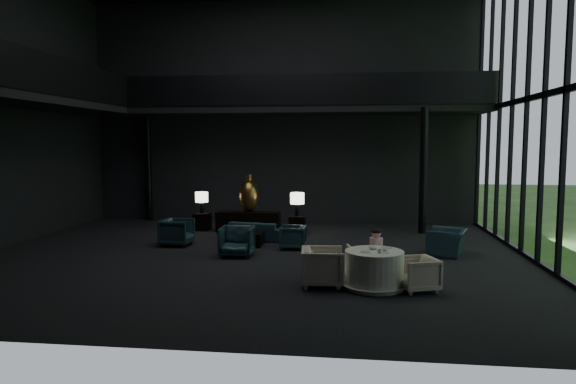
# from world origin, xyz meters

# --- Properties ---
(floor) EXTENTS (14.00, 12.00, 0.02)m
(floor) POSITION_xyz_m (0.00, 0.00, 0.00)
(floor) COLOR black
(floor) RESTS_ON ground
(wall_back) EXTENTS (14.00, 0.04, 8.00)m
(wall_back) POSITION_xyz_m (0.00, 6.00, 4.00)
(wall_back) COLOR black
(wall_back) RESTS_ON ground
(wall_front) EXTENTS (14.00, 0.04, 8.00)m
(wall_front) POSITION_xyz_m (0.00, -6.00, 4.00)
(wall_front) COLOR black
(wall_front) RESTS_ON ground
(curtain_wall) EXTENTS (0.20, 12.00, 8.00)m
(curtain_wall) POSITION_xyz_m (6.95, 0.00, 4.00)
(curtain_wall) COLOR black
(curtain_wall) RESTS_ON ground
(mezzanine_left) EXTENTS (2.00, 12.00, 0.25)m
(mezzanine_left) POSITION_xyz_m (-6.00, 0.00, 4.00)
(mezzanine_left) COLOR black
(mezzanine_left) RESTS_ON wall_left
(mezzanine_back) EXTENTS (12.00, 2.00, 0.25)m
(mezzanine_back) POSITION_xyz_m (1.00, 5.00, 4.00)
(mezzanine_back) COLOR black
(mezzanine_back) RESTS_ON wall_back
(railing_left) EXTENTS (0.06, 12.00, 1.00)m
(railing_left) POSITION_xyz_m (-5.00, 0.00, 4.60)
(railing_left) COLOR black
(railing_left) RESTS_ON mezzanine_left
(railing_back) EXTENTS (12.00, 0.06, 1.00)m
(railing_back) POSITION_xyz_m (1.00, 4.00, 4.60)
(railing_back) COLOR black
(railing_back) RESTS_ON mezzanine_back
(column_nw) EXTENTS (0.24, 0.24, 4.00)m
(column_nw) POSITION_xyz_m (-5.00, 5.70, 2.00)
(column_nw) COLOR black
(column_nw) RESTS_ON floor
(column_ne) EXTENTS (0.24, 0.24, 4.00)m
(column_ne) POSITION_xyz_m (4.80, 4.00, 2.00)
(column_ne) COLOR black
(column_ne) RESTS_ON floor
(console) EXTENTS (2.07, 0.47, 0.66)m
(console) POSITION_xyz_m (-0.78, 3.53, 0.33)
(console) COLOR black
(console) RESTS_ON floor
(bronze_urn) EXTENTS (0.65, 0.65, 1.21)m
(bronze_urn) POSITION_xyz_m (-0.78, 3.64, 1.18)
(bronze_urn) COLOR #A06527
(bronze_urn) RESTS_ON console
(side_table_left) EXTENTS (0.52, 0.52, 0.57)m
(side_table_left) POSITION_xyz_m (-2.38, 3.73, 0.28)
(side_table_left) COLOR black
(side_table_left) RESTS_ON floor
(table_lamp_left) EXTENTS (0.42, 0.42, 0.70)m
(table_lamp_left) POSITION_xyz_m (-2.38, 3.71, 1.07)
(table_lamp_left) COLOR black
(table_lamp_left) RESTS_ON side_table_left
(side_table_right) EXTENTS (0.51, 0.51, 0.56)m
(side_table_right) POSITION_xyz_m (0.82, 3.53, 0.28)
(side_table_right) COLOR black
(side_table_right) RESTS_ON floor
(table_lamp_right) EXTENTS (0.45, 0.45, 0.75)m
(table_lamp_right) POSITION_xyz_m (0.82, 3.49, 1.09)
(table_lamp_right) COLOR black
(table_lamp_right) RESTS_ON side_table_right
(sofa) EXTENTS (1.77, 0.77, 0.67)m
(sofa) POSITION_xyz_m (-0.31, 2.25, 0.33)
(sofa) COLOR black
(sofa) RESTS_ON floor
(lounge_armchair_west) EXTENTS (0.84, 0.89, 0.88)m
(lounge_armchair_west) POSITION_xyz_m (-2.35, 1.14, 0.44)
(lounge_armchair_west) COLOR #1F3340
(lounge_armchair_west) RESTS_ON floor
(lounge_armchair_east) EXTENTS (0.58, 0.61, 0.63)m
(lounge_armchair_east) POSITION_xyz_m (0.95, 1.08, 0.32)
(lounge_armchair_east) COLOR black
(lounge_armchair_east) RESTS_ON floor
(lounge_armchair_south) EXTENTS (0.92, 0.86, 0.92)m
(lounge_armchair_south) POSITION_xyz_m (-0.37, -0.02, 0.46)
(lounge_armchair_south) COLOR #1E3943
(lounge_armchair_south) RESTS_ON floor
(window_armchair) EXTENTS (0.95, 1.17, 0.88)m
(window_armchair) POSITION_xyz_m (4.98, 0.75, 0.44)
(window_armchair) COLOR black
(window_armchair) RESTS_ON floor
(coffee_table) EXTENTS (0.88, 0.88, 0.38)m
(coffee_table) POSITION_xyz_m (-0.38, 1.40, 0.19)
(coffee_table) COLOR black
(coffee_table) RESTS_ON floor
(dining_table) EXTENTS (1.32, 1.32, 0.75)m
(dining_table) POSITION_xyz_m (2.98, -2.53, 0.33)
(dining_table) COLOR white
(dining_table) RESTS_ON floor
(dining_chair_north) EXTENTS (0.81, 0.78, 0.71)m
(dining_chair_north) POSITION_xyz_m (2.84, -1.63, 0.35)
(dining_chair_north) COLOR beige
(dining_chair_north) RESTS_ON floor
(dining_chair_east) EXTENTS (0.81, 0.83, 0.69)m
(dining_chair_east) POSITION_xyz_m (3.80, -2.62, 0.34)
(dining_chair_east) COLOR beige
(dining_chair_east) RESTS_ON floor
(dining_chair_west) EXTENTS (0.91, 0.97, 0.93)m
(dining_chair_west) POSITION_xyz_m (1.95, -2.49, 0.47)
(dining_chair_west) COLOR beige
(dining_chair_west) RESTS_ON floor
(child) EXTENTS (0.28, 0.28, 0.61)m
(child) POSITION_xyz_m (3.06, -1.64, 0.75)
(child) COLOR #CA8198
(child) RESTS_ON dining_chair_north
(plate_a) EXTENTS (0.26, 0.26, 0.01)m
(plate_a) POSITION_xyz_m (2.80, -2.67, 0.76)
(plate_a) COLOR white
(plate_a) RESTS_ON dining_table
(plate_b) EXTENTS (0.28, 0.28, 0.02)m
(plate_b) POSITION_xyz_m (3.23, -2.23, 0.76)
(plate_b) COLOR white
(plate_b) RESTS_ON dining_table
(saucer) EXTENTS (0.21, 0.21, 0.01)m
(saucer) POSITION_xyz_m (3.18, -2.67, 0.76)
(saucer) COLOR white
(saucer) RESTS_ON dining_table
(coffee_cup) EXTENTS (0.11, 0.11, 0.06)m
(coffee_cup) POSITION_xyz_m (3.17, -2.62, 0.79)
(coffee_cup) COLOR white
(coffee_cup) RESTS_ON saucer
(cereal_bowl) EXTENTS (0.17, 0.17, 0.09)m
(cereal_bowl) POSITION_xyz_m (2.95, -2.38, 0.79)
(cereal_bowl) COLOR white
(cereal_bowl) RESTS_ON dining_table
(cream_pot) EXTENTS (0.07, 0.07, 0.08)m
(cream_pot) POSITION_xyz_m (3.06, -2.74, 0.79)
(cream_pot) COLOR #99999E
(cream_pot) RESTS_ON dining_table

